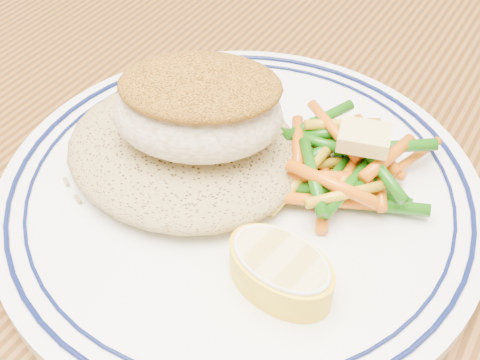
% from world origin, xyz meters
% --- Properties ---
extents(dining_table, '(1.50, 0.90, 0.75)m').
position_xyz_m(dining_table, '(0.00, 0.00, 0.65)').
color(dining_table, '#4A290E').
rests_on(dining_table, ground).
extents(plate, '(0.30, 0.30, 0.02)m').
position_xyz_m(plate, '(-0.04, -0.03, 0.76)').
color(plate, white).
rests_on(plate, dining_table).
extents(rice_pilaf, '(0.15, 0.13, 0.03)m').
position_xyz_m(rice_pilaf, '(-0.09, -0.03, 0.78)').
color(rice_pilaf, olive).
rests_on(rice_pilaf, plate).
extents(fish_fillet, '(0.12, 0.11, 0.05)m').
position_xyz_m(fish_fillet, '(-0.07, -0.02, 0.81)').
color(fish_fillet, beige).
rests_on(fish_fillet, rice_pilaf).
extents(vegetable_pile, '(0.11, 0.11, 0.03)m').
position_xyz_m(vegetable_pile, '(0.00, 0.01, 0.78)').
color(vegetable_pile, '#BF9514').
rests_on(vegetable_pile, plate).
extents(butter_pat, '(0.03, 0.03, 0.01)m').
position_xyz_m(butter_pat, '(0.01, 0.02, 0.80)').
color(butter_pat, '#E6CC70').
rests_on(butter_pat, vegetable_pile).
extents(lemon_wedge, '(0.07, 0.06, 0.02)m').
position_xyz_m(lemon_wedge, '(0.01, -0.08, 0.78)').
color(lemon_wedge, yellow).
rests_on(lemon_wedge, plate).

